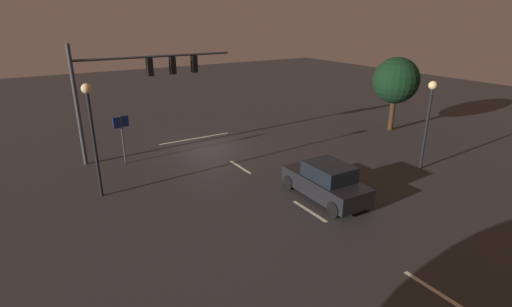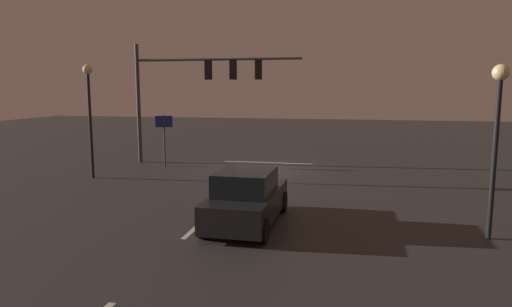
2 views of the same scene
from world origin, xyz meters
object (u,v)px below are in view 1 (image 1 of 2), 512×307
Objects in this scene: street_lamp_left_kerb at (429,108)px; route_sign at (122,129)px; tree_left_near at (396,81)px; street_lamp_right_kerb at (91,120)px; car_approaching at (326,182)px; traffic_signal_assembly at (138,77)px.

street_lamp_left_kerb is 1.73× the size of route_sign.
tree_left_near is at bearing 169.82° from route_sign.
route_sign is at bearing -10.18° from tree_left_near.
route_sign is 18.56m from tree_left_near.
street_lamp_right_kerb is 4.52m from route_sign.
tree_left_near is at bearing -178.80° from street_lamp_right_kerb.
tree_left_near reaches higher than street_lamp_left_kerb.
route_sign is (-2.02, -3.69, -1.65)m from street_lamp_right_kerb.
street_lamp_left_kerb is 0.91× the size of street_lamp_right_kerb.
route_sign is at bearing -34.59° from street_lamp_left_kerb.
car_approaching is 13.35m from tree_left_near.
tree_left_near reaches higher than car_approaching.
street_lamp_left_kerb is at bearing 51.96° from tree_left_near.
car_approaching is 7.32m from street_lamp_left_kerb.
traffic_signal_assembly is 2.10× the size of car_approaching.
traffic_signal_assembly reaches higher than street_lamp_left_kerb.
street_lamp_left_kerb is 0.92× the size of tree_left_near.
street_lamp_left_kerb is 16.48m from street_lamp_right_kerb.
street_lamp_left_kerb is (-12.02, 10.36, -1.22)m from traffic_signal_assembly.
route_sign is (1.47, 1.06, -2.60)m from traffic_signal_assembly.
traffic_signal_assembly is 1.77× the size of street_lamp_right_kerb.
traffic_signal_assembly is 17.31m from tree_left_near.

